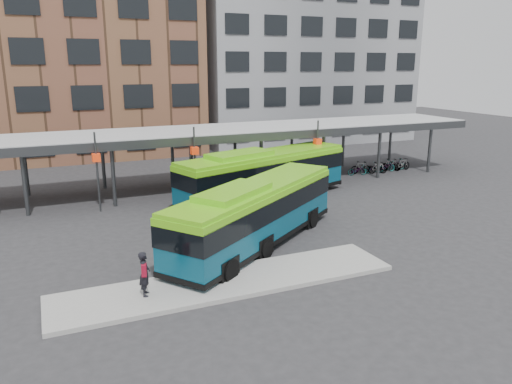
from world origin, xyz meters
The scene contains 9 objects.
ground centered at (0.00, 0.00, 0.00)m, with size 120.00×120.00×0.00m, color #28282B.
boarding_island centered at (-5.50, -3.00, 0.09)m, with size 14.00×3.00×0.18m, color gray.
canopy centered at (-0.06, 12.87, 3.91)m, with size 40.00×6.53×4.80m.
building_brick centered at (-10.00, 32.00, 11.00)m, with size 26.00×14.00×22.00m, color brown.
building_grey centered at (16.00, 32.00, 10.00)m, with size 24.00×14.00×20.00m, color slate.
bus_front centered at (-2.73, 0.57, 1.72)m, with size 11.19×9.10×3.30m.
bus_rear centered at (1.07, 7.97, 1.79)m, with size 12.64×6.37×3.43m.
pedestrian centered at (-8.83, -3.01, 1.06)m, with size 0.55×0.71×1.74m.
bike_rack centered at (13.51, 12.02, 0.48)m, with size 6.27×1.67×1.04m.
Camera 1 is at (-11.92, -20.54, 8.72)m, focal length 35.00 mm.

